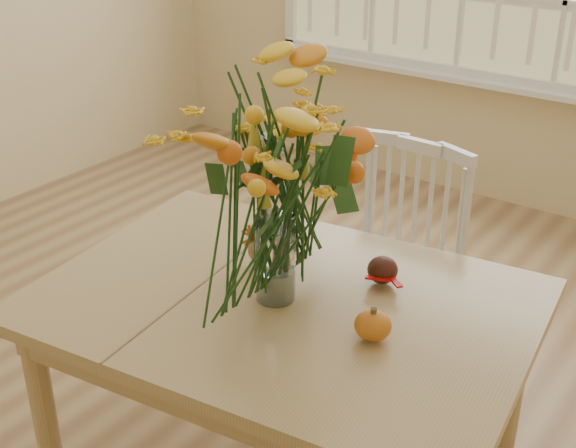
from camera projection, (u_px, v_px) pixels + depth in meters
The scene contains 7 objects.
floor at pixel (197, 372), 3.02m from camera, with size 4.00×4.50×0.01m, color #916A46.
dining_table at pixel (284, 325), 2.18m from camera, with size 1.46×1.12×0.72m.
windsor_chair at pixel (398, 261), 2.74m from camera, with size 0.45×0.43×0.93m.
flower_vase at pixel (275, 174), 1.98m from camera, with size 0.52×0.52×0.62m.
pumpkin at pixel (373, 327), 1.94m from camera, with size 0.10×0.10×0.07m, color #C45917.
turkey_figurine at pixel (264, 252), 2.28m from camera, with size 0.11×0.10×0.12m.
dark_gourd at pixel (382, 271), 2.19m from camera, with size 0.13×0.09×0.08m.
Camera 1 is at (1.73, -1.78, 1.85)m, focal length 48.00 mm.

